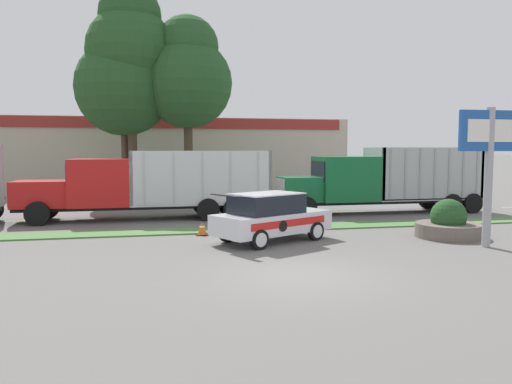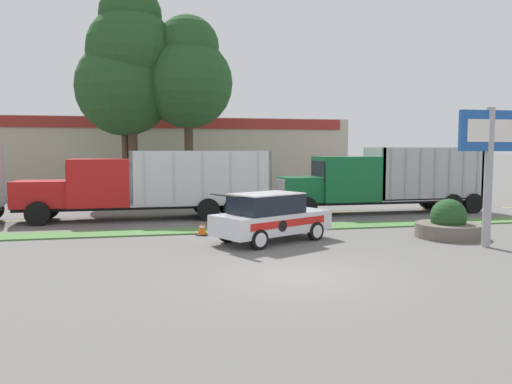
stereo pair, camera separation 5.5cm
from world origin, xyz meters
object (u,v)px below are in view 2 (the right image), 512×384
Objects in this scene: traffic_cone at (202,229)px; dump_truck_trail at (129,188)px; dump_truck_mid at (365,183)px; rally_car at (270,217)px; store_sign_post at (489,150)px; stone_planter at (448,224)px.

dump_truck_trail is at bearing 120.39° from traffic_cone.
dump_truck_mid is 12.00m from dump_truck_trail.
rally_car is at bearing -134.55° from dump_truck_mid.
store_sign_post reaches higher than stone_planter.
rally_car is (-6.76, -6.87, -0.70)m from dump_truck_mid.
rally_car is at bearing -39.94° from traffic_cone.
dump_truck_trail is 8.73m from rally_car.
store_sign_post is at bearing -37.86° from dump_truck_trail.
stone_planter is (-0.16, 1.98, -2.80)m from store_sign_post.
dump_truck_trail is 14.24m from stone_planter.
dump_truck_trail is 2.50× the size of store_sign_post.
store_sign_post is (6.97, -2.54, 2.39)m from rally_car.
dump_truck_mid reaches higher than dump_truck_trail.
dump_truck_mid is 0.91× the size of dump_truck_trail.
store_sign_post is at bearing -88.71° from dump_truck_mid.
stone_planter is at bearing -89.57° from dump_truck_mid.
traffic_cone is at bearing 154.33° from store_sign_post.
dump_truck_trail is 15.57m from store_sign_post.
dump_truck_trail is 5.98m from traffic_cone.
rally_car is 1.95× the size of stone_planter.
stone_planter is (0.06, -7.42, -1.11)m from dump_truck_mid.
dump_truck_mid reaches higher than traffic_cone.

